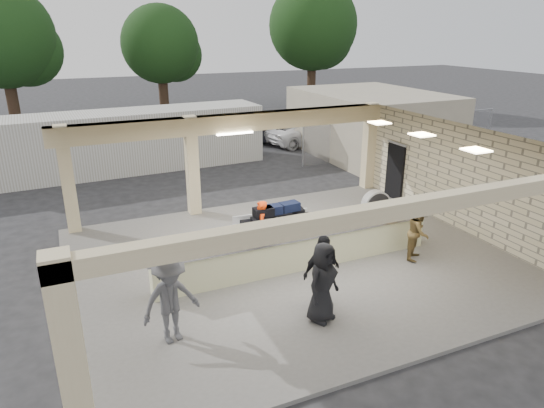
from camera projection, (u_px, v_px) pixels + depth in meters
name	position (u px, v px, depth m)	size (l,w,h in m)	color
ground	(291.00, 263.00, 13.80)	(120.00, 120.00, 0.00)	#242426
pavilion	(288.00, 210.00, 13.99)	(12.01, 10.00, 3.55)	#63605C
baggage_counter	(299.00, 251.00, 13.17)	(8.20, 0.58, 0.98)	beige
luggage_cart	(277.00, 225.00, 14.17)	(2.52, 1.71, 1.40)	silver
drum_fan	(376.00, 205.00, 16.38)	(0.98, 0.53, 1.07)	silver
baggage_handler	(261.00, 228.00, 13.84)	(0.59, 0.32, 1.62)	#FF400D
passenger_a	(419.00, 232.00, 13.58)	(0.78, 0.34, 1.62)	brown
passenger_b	(322.00, 272.00, 11.18)	(1.06, 0.39, 1.80)	black
passenger_c	(171.00, 300.00, 9.91)	(1.23, 0.43, 1.91)	#4E4F54
passenger_d	(323.00, 282.00, 10.64)	(0.91, 0.37, 1.86)	black
car_white_a	(306.00, 133.00, 27.78)	(2.16, 4.57, 1.30)	white
car_white_b	(352.00, 124.00, 29.75)	(1.77, 4.74, 1.50)	white
car_dark	(261.00, 131.00, 27.99)	(1.45, 4.10, 1.37)	black
container_white	(128.00, 141.00, 22.43)	(12.65, 2.53, 2.74)	silver
fence	(405.00, 134.00, 25.35)	(12.06, 0.06, 2.03)	gray
tree_left	(8.00, 40.00, 29.73)	(6.60, 6.30, 9.00)	#382619
tree_mid	(164.00, 47.00, 35.46)	(6.00, 5.60, 8.00)	#382619
tree_right	(315.00, 29.00, 38.73)	(7.20, 7.00, 10.00)	#382619
adjacent_building	(371.00, 123.00, 25.45)	(6.00, 8.00, 3.20)	#AFA58B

